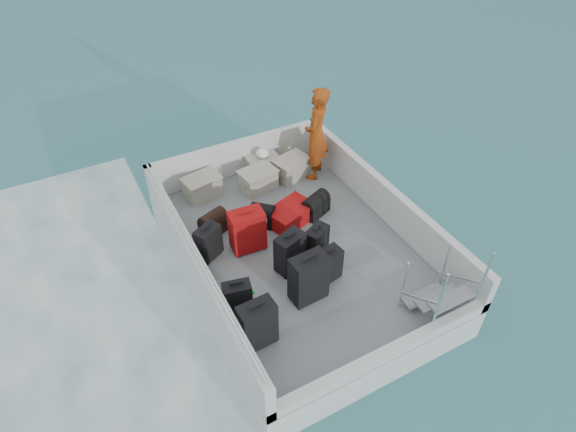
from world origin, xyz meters
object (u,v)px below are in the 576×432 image
object	(u,v)px
suitcase_0	(258,325)
suitcase_1	(238,299)
suitcase_4	(290,253)
crate_1	(258,180)
suitcase_6	(328,266)
crate_2	(263,166)
suitcase_2	(209,243)
suitcase_3	(309,279)
crate_3	(291,168)
suitcase_8	(291,214)
crate_0	(202,187)
suitcase_5	(247,231)
passenger	(316,134)
suitcase_7	(317,242)

from	to	relation	value
suitcase_0	suitcase_1	size ratio (longest dim) A/B	1.26
suitcase_4	crate_1	distance (m)	2.17
suitcase_6	crate_2	xyz separation A→B (m)	(0.36, 2.99, -0.11)
suitcase_4	suitcase_2	bearing A→B (deg)	120.90
suitcase_3	suitcase_4	distance (m)	0.65
suitcase_2	crate_3	size ratio (longest dim) A/B	0.93
suitcase_8	crate_3	bearing A→B (deg)	-47.50
suitcase_6	suitcase_0	bearing A→B (deg)	-167.24
suitcase_0	crate_0	bearing A→B (deg)	79.48
suitcase_0	suitcase_8	xyz separation A→B (m)	(1.58, 2.00, -0.22)
suitcase_8	suitcase_2	bearing A→B (deg)	76.41
crate_2	suitcase_2	bearing A→B (deg)	-136.65
suitcase_2	suitcase_5	bearing A→B (deg)	-40.04
suitcase_0	suitcase_1	distance (m)	0.59
suitcase_4	suitcase_8	world-z (taller)	suitcase_4
crate_0	suitcase_1	bearing A→B (deg)	-100.34
suitcase_2	crate_1	distance (m)	1.95
suitcase_5	suitcase_8	distance (m)	0.99
suitcase_5	crate_1	distance (m)	1.64
suitcase_6	suitcase_2	bearing A→B (deg)	128.89
suitcase_1	suitcase_2	xyz separation A→B (m)	(0.05, 1.29, -0.00)
suitcase_8	suitcase_3	bearing A→B (deg)	141.75
suitcase_5	crate_0	bearing A→B (deg)	99.78
crate_0	crate_2	xyz separation A→B (m)	(1.31, 0.11, -0.01)
suitcase_4	crate_0	xyz separation A→B (m)	(-0.55, 2.41, -0.15)
suitcase_2	suitcase_3	bearing A→B (deg)	-85.87
passenger	crate_0	bearing A→B (deg)	-57.74
crate_3	suitcase_8	bearing A→B (deg)	-119.00
suitcase_3	suitcase_4	size ratio (longest dim) A/B	1.19
suitcase_3	suitcase_8	size ratio (longest dim) A/B	1.02
suitcase_2	suitcase_4	world-z (taller)	suitcase_4
crate_0	passenger	bearing A→B (deg)	-10.53
suitcase_0	passenger	size ratio (longest dim) A/B	0.41
suitcase_1	crate_3	xyz separation A→B (m)	(2.27, 2.60, -0.11)
suitcase_1	suitcase_7	world-z (taller)	suitcase_1
suitcase_3	crate_2	distance (m)	3.28
suitcase_0	crate_2	xyz separation A→B (m)	(1.79, 3.54, -0.20)
crate_1	crate_0	bearing A→B (deg)	163.68
suitcase_5	passenger	xyz separation A→B (m)	(2.03, 1.28, 0.55)
suitcase_7	crate_0	xyz separation A→B (m)	(-1.07, 2.35, -0.09)
suitcase_3	crate_1	bearing A→B (deg)	76.56
crate_0	crate_2	size ratio (longest dim) A/B	1.07
suitcase_2	suitcase_5	world-z (taller)	suitcase_5
suitcase_3	crate_2	world-z (taller)	suitcase_3
suitcase_3	crate_0	world-z (taller)	suitcase_3
suitcase_2	crate_0	world-z (taller)	suitcase_2
suitcase_6	crate_2	bearing A→B (deg)	75.10
suitcase_1	crate_2	bearing A→B (deg)	70.97
suitcase_3	suitcase_2	bearing A→B (deg)	119.75
crate_2	passenger	bearing A→B (deg)	-30.38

